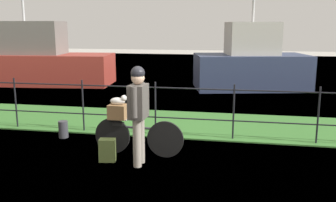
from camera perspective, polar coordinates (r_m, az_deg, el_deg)
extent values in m
plane|color=#B2ADA3|center=(6.01, 1.62, -11.20)|extent=(60.00, 60.00, 0.00)
cube|color=#38702D|center=(8.84, 4.74, -3.60)|extent=(27.00, 2.40, 0.03)
plane|color=slate|center=(15.43, 7.40, 2.83)|extent=(30.00, 30.00, 0.00)
cylinder|color=black|center=(9.12, -22.45, -0.31)|extent=(0.04, 0.04, 1.17)
cylinder|color=black|center=(8.34, -12.99, -0.77)|extent=(0.04, 0.04, 1.17)
cylinder|color=black|center=(7.84, -1.96, -1.26)|extent=(0.04, 0.04, 1.17)
cylinder|color=black|center=(7.65, 10.09, -1.75)|extent=(0.04, 0.04, 1.17)
cylinder|color=black|center=(7.82, 22.17, -2.17)|extent=(0.04, 0.04, 1.17)
cylinder|color=black|center=(7.74, 3.98, -2.77)|extent=(18.00, 0.03, 0.03)
cylinder|color=black|center=(7.61, 4.04, 1.91)|extent=(18.00, 0.03, 0.03)
cylinder|color=black|center=(6.62, -0.42, -5.95)|extent=(0.67, 0.07, 0.66)
cylinder|color=black|center=(6.91, -8.56, -5.32)|extent=(0.67, 0.07, 0.66)
cylinder|color=#2D2D33|center=(6.69, -4.61, -4.14)|extent=(0.78, 0.07, 0.04)
cube|color=black|center=(6.80, -7.68, -3.52)|extent=(0.20, 0.10, 0.06)
cube|color=slate|center=(6.78, -7.70, -2.77)|extent=(0.37, 0.17, 0.02)
cube|color=olive|center=(6.75, -7.73, -1.64)|extent=(0.33, 0.29, 0.26)
ellipsoid|color=silver|center=(6.70, -7.78, -0.01)|extent=(0.29, 0.15, 0.13)
sphere|color=silver|center=(6.65, -6.82, 0.44)|extent=(0.11, 0.11, 0.11)
cylinder|color=gray|center=(6.36, -4.25, -5.97)|extent=(0.14, 0.14, 0.82)
cylinder|color=gray|center=(6.18, -4.80, -6.52)|extent=(0.14, 0.14, 0.82)
cube|color=#4C4742|center=(6.09, -4.62, -0.05)|extent=(0.28, 0.41, 0.56)
cylinder|color=#4C4742|center=(6.29, -4.03, 0.59)|extent=(0.10, 0.10, 0.50)
cylinder|color=#4C4742|center=(5.88, -5.27, -0.21)|extent=(0.10, 0.10, 0.50)
sphere|color=tan|center=(6.03, -4.68, 3.58)|extent=(0.22, 0.22, 0.22)
sphere|color=black|center=(6.02, -4.70, 4.30)|extent=(0.23, 0.23, 0.23)
cube|color=olive|center=(6.56, -9.32, -7.49)|extent=(0.30, 0.22, 0.40)
cylinder|color=#38383D|center=(8.10, -15.87, -4.23)|extent=(0.20, 0.20, 0.36)
cube|color=#2D3856|center=(14.16, 12.62, 4.46)|extent=(4.43, 2.96, 1.27)
cube|color=#B7B2A8|center=(14.07, 12.84, 9.40)|extent=(2.07, 1.83, 1.18)
cube|color=#9E3328|center=(16.02, -20.85, 4.65)|extent=(6.97, 2.72, 1.20)
cube|color=slate|center=(15.93, -21.18, 9.10)|extent=(3.12, 1.72, 1.29)
cylinder|color=#B2B2B2|center=(15.95, -21.57, 14.27)|extent=(0.10, 0.10, 1.60)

